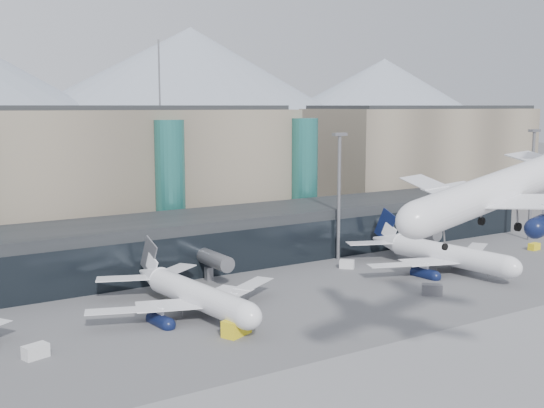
{
  "coord_description": "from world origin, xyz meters",
  "views": [
    {
      "loc": [
        -54.53,
        -58.73,
        30.93
      ],
      "look_at": [
        3.76,
        32.0,
        15.33
      ],
      "focal_mm": 45.0,
      "sensor_mm": 36.0,
      "label": 1
    }
  ],
  "objects_px": {
    "veh_g": "(347,264)",
    "veh_a": "(36,351)",
    "lightmast_right": "(532,178)",
    "hero_jet": "(510,178)",
    "lightmast_mid": "(339,189)",
    "veh_c": "(432,290)",
    "veh_e": "(534,247)",
    "veh_d": "(403,248)",
    "jet_parked_right": "(434,246)",
    "jet_parked_mid": "(187,284)",
    "veh_h": "(236,327)",
    "veh_b": "(174,286)"
  },
  "relations": [
    {
      "from": "veh_g",
      "to": "veh_a",
      "type": "bearing_deg",
      "value": -118.11
    },
    {
      "from": "lightmast_right",
      "to": "hero_jet",
      "type": "distance_m",
      "value": 92.15
    },
    {
      "from": "lightmast_mid",
      "to": "lightmast_right",
      "type": "distance_m",
      "value": 50.64
    },
    {
      "from": "veh_c",
      "to": "veh_a",
      "type": "bearing_deg",
      "value": -143.76
    },
    {
      "from": "veh_c",
      "to": "veh_e",
      "type": "xyz_separation_m",
      "value": [
        44.65,
        13.39,
        -0.16
      ]
    },
    {
      "from": "veh_d",
      "to": "jet_parked_right",
      "type": "bearing_deg",
      "value": -156.28
    },
    {
      "from": "jet_parked_mid",
      "to": "veh_h",
      "type": "height_order",
      "value": "jet_parked_mid"
    },
    {
      "from": "veh_b",
      "to": "veh_g",
      "type": "height_order",
      "value": "veh_b"
    },
    {
      "from": "veh_b",
      "to": "veh_d",
      "type": "bearing_deg",
      "value": -61.51
    },
    {
      "from": "jet_parked_mid",
      "to": "veh_c",
      "type": "distance_m",
      "value": 40.41
    },
    {
      "from": "jet_parked_mid",
      "to": "veh_d",
      "type": "distance_m",
      "value": 59.06
    },
    {
      "from": "hero_jet",
      "to": "veh_a",
      "type": "xyz_separation_m",
      "value": [
        -40.4,
        37.46,
        -22.59
      ]
    },
    {
      "from": "hero_jet",
      "to": "veh_c",
      "type": "bearing_deg",
      "value": 51.37
    },
    {
      "from": "hero_jet",
      "to": "veh_e",
      "type": "height_order",
      "value": "hero_jet"
    },
    {
      "from": "lightmast_mid",
      "to": "veh_d",
      "type": "xyz_separation_m",
      "value": [
        16.07,
        -2.0,
        -13.58
      ]
    },
    {
      "from": "veh_c",
      "to": "veh_h",
      "type": "xyz_separation_m",
      "value": [
        -36.98,
        0.21,
        0.24
      ]
    },
    {
      "from": "jet_parked_mid",
      "to": "jet_parked_right",
      "type": "bearing_deg",
      "value": -95.94
    },
    {
      "from": "jet_parked_right",
      "to": "veh_d",
      "type": "xyz_separation_m",
      "value": [
        5.62,
        14.13,
        -3.51
      ]
    },
    {
      "from": "veh_d",
      "to": "veh_h",
      "type": "bearing_deg",
      "value": 161.06
    },
    {
      "from": "hero_jet",
      "to": "jet_parked_mid",
      "type": "distance_m",
      "value": 51.5
    },
    {
      "from": "lightmast_mid",
      "to": "veh_a",
      "type": "distance_m",
      "value": 70.81
    },
    {
      "from": "veh_e",
      "to": "veh_h",
      "type": "bearing_deg",
      "value": -176.33
    },
    {
      "from": "jet_parked_right",
      "to": "veh_e",
      "type": "height_order",
      "value": "jet_parked_right"
    },
    {
      "from": "veh_a",
      "to": "veh_g",
      "type": "height_order",
      "value": "veh_a"
    },
    {
      "from": "veh_h",
      "to": "lightmast_mid",
      "type": "bearing_deg",
      "value": 12.28
    },
    {
      "from": "lightmast_mid",
      "to": "hero_jet",
      "type": "distance_m",
      "value": 66.19
    },
    {
      "from": "veh_a",
      "to": "veh_g",
      "type": "xyz_separation_m",
      "value": [
        62.11,
        15.95,
        -0.05
      ]
    },
    {
      "from": "veh_c",
      "to": "veh_d",
      "type": "distance_m",
      "value": 33.6
    },
    {
      "from": "jet_parked_mid",
      "to": "veh_g",
      "type": "relative_size",
      "value": 12.45
    },
    {
      "from": "lightmast_mid",
      "to": "veh_e",
      "type": "xyz_separation_m",
      "value": [
        41.2,
        -15.97,
        -13.67
      ]
    },
    {
      "from": "lightmast_mid",
      "to": "lightmast_right",
      "type": "relative_size",
      "value": 1.0
    },
    {
      "from": "veh_a",
      "to": "veh_c",
      "type": "relative_size",
      "value": 0.93
    },
    {
      "from": "lightmast_right",
      "to": "veh_d",
      "type": "bearing_deg",
      "value": 169.97
    },
    {
      "from": "lightmast_right",
      "to": "jet_parked_mid",
      "type": "distance_m",
      "value": 92.2
    },
    {
      "from": "veh_c",
      "to": "veh_e",
      "type": "bearing_deg",
      "value": 58.68
    },
    {
      "from": "jet_parked_mid",
      "to": "veh_b",
      "type": "height_order",
      "value": "jet_parked_mid"
    },
    {
      "from": "lightmast_right",
      "to": "veh_b",
      "type": "distance_m",
      "value": 89.32
    },
    {
      "from": "veh_d",
      "to": "jet_parked_mid",
      "type": "bearing_deg",
      "value": 148.74
    },
    {
      "from": "veh_d",
      "to": "veh_a",
      "type": "bearing_deg",
      "value": 149.89
    },
    {
      "from": "lightmast_right",
      "to": "veh_h",
      "type": "bearing_deg",
      "value": -166.84
    },
    {
      "from": "lightmast_mid",
      "to": "jet_parked_mid",
      "type": "distance_m",
      "value": 45.34
    },
    {
      "from": "jet_parked_right",
      "to": "veh_a",
      "type": "bearing_deg",
      "value": 89.68
    },
    {
      "from": "lightmast_right",
      "to": "hero_jet",
      "type": "bearing_deg",
      "value": -145.03
    },
    {
      "from": "lightmast_mid",
      "to": "veh_c",
      "type": "height_order",
      "value": "lightmast_mid"
    },
    {
      "from": "hero_jet",
      "to": "veh_d",
      "type": "xyz_separation_m",
      "value": [
        41.22,
        58.56,
        -22.6
      ]
    },
    {
      "from": "veh_e",
      "to": "veh_c",
      "type": "bearing_deg",
      "value": -168.81
    },
    {
      "from": "veh_d",
      "to": "veh_h",
      "type": "xyz_separation_m",
      "value": [
        -56.5,
        -27.15,
        0.31
      ]
    },
    {
      "from": "jet_parked_right",
      "to": "veh_b",
      "type": "xyz_separation_m",
      "value": [
        -48.65,
        11.94,
        -3.52
      ]
    },
    {
      "from": "veh_h",
      "to": "veh_a",
      "type": "bearing_deg",
      "value": 142.95
    },
    {
      "from": "veh_b",
      "to": "veh_h",
      "type": "xyz_separation_m",
      "value": [
        -2.23,
        -24.95,
        0.32
      ]
    }
  ]
}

